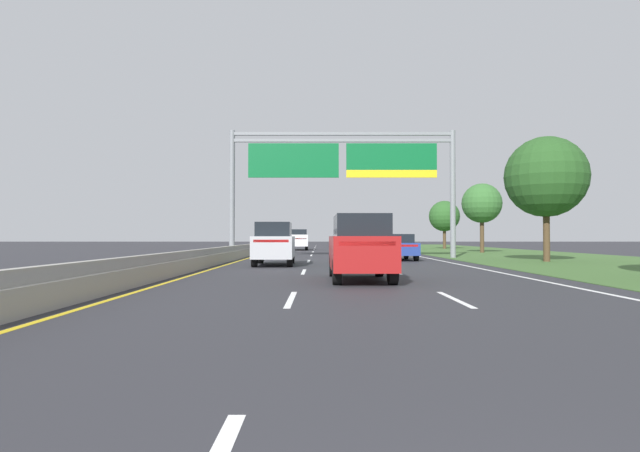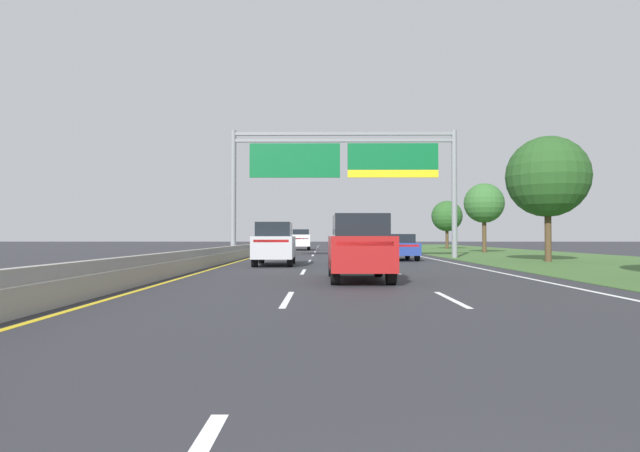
# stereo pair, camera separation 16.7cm
# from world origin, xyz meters

# --- Properties ---
(ground_plane) EXTENTS (220.00, 220.00, 0.00)m
(ground_plane) POSITION_xyz_m (0.00, 35.00, 0.00)
(ground_plane) COLOR #2B2B30
(lane_striping) EXTENTS (11.96, 106.00, 0.01)m
(lane_striping) POSITION_xyz_m (0.00, 34.54, 0.00)
(lane_striping) COLOR white
(lane_striping) RESTS_ON ground
(grass_verge_right) EXTENTS (14.00, 110.00, 0.02)m
(grass_verge_right) POSITION_xyz_m (13.95, 35.00, 0.01)
(grass_verge_right) COLOR #3D602D
(grass_verge_right) RESTS_ON ground
(median_barrier_concrete) EXTENTS (0.60, 110.00, 0.85)m
(median_barrier_concrete) POSITION_xyz_m (-6.60, 35.00, 0.35)
(median_barrier_concrete) COLOR #99968E
(median_barrier_concrete) RESTS_ON ground
(overhead_sign_gantry) EXTENTS (15.06, 0.42, 8.50)m
(overhead_sign_gantry) POSITION_xyz_m (0.30, 32.76, 6.08)
(overhead_sign_gantry) COLOR gray
(overhead_sign_gantry) RESTS_ON ground
(pickup_truck_white) EXTENTS (2.12, 5.44, 2.20)m
(pickup_truck_white) POSITION_xyz_m (-3.47, 53.24, 1.07)
(pickup_truck_white) COLOR silver
(pickup_truck_white) RESTS_ON ground
(car_blue_right_lane_sedan) EXTENTS (1.93, 4.44, 1.57)m
(car_blue_right_lane_sedan) POSITION_xyz_m (3.54, 29.96, 0.82)
(car_blue_right_lane_sedan) COLOR navy
(car_blue_right_lane_sedan) RESTS_ON ground
(car_silver_left_lane_suv) EXTENTS (2.00, 4.74, 2.11)m
(car_silver_left_lane_suv) POSITION_xyz_m (-3.46, 24.26, 1.10)
(car_silver_left_lane_suv) COLOR #B2B5BA
(car_silver_left_lane_suv) RESTS_ON ground
(car_red_centre_lane_suv) EXTENTS (1.94, 4.72, 2.11)m
(car_red_centre_lane_suv) POSITION_xyz_m (0.11, 15.50, 1.10)
(car_red_centre_lane_suv) COLOR maroon
(car_red_centre_lane_suv) RESTS_ON ground
(roadside_tree_mid) EXTENTS (4.54, 4.54, 7.06)m
(roadside_tree_mid) POSITION_xyz_m (11.54, 27.61, 4.77)
(roadside_tree_mid) COLOR #4C3823
(roadside_tree_mid) RESTS_ON ground
(roadside_tree_far) EXTENTS (3.49, 3.49, 6.12)m
(roadside_tree_far) POSITION_xyz_m (13.09, 43.91, 4.35)
(roadside_tree_far) COLOR #4C3823
(roadside_tree_far) RESTS_ON ground
(roadside_tree_distant) EXTENTS (3.57, 3.57, 5.61)m
(roadside_tree_distant) POSITION_xyz_m (13.34, 58.51, 3.80)
(roadside_tree_distant) COLOR #4C3823
(roadside_tree_distant) RESTS_ON ground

